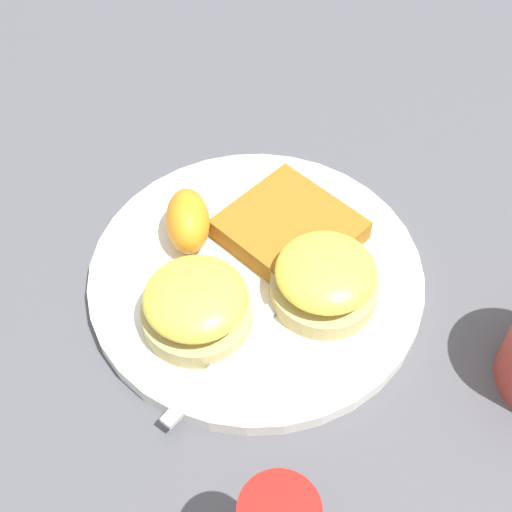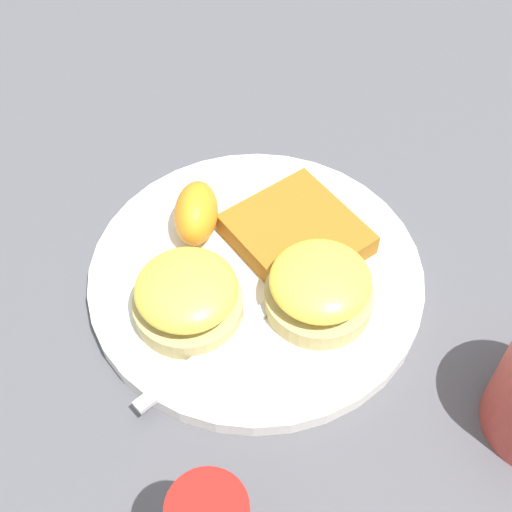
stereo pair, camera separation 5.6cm
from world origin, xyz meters
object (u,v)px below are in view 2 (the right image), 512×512
object	(u,v)px
hashbrown_patty	(297,234)
fork	(276,301)
orange_wedge	(196,213)
sandwich_benedict_left	(187,296)
sandwich_benedict_right	(320,288)

from	to	relation	value
hashbrown_patty	fork	size ratio (longest dim) A/B	0.43
fork	orange_wedge	bearing A→B (deg)	-160.33
sandwich_benedict_left	fork	xyz separation A→B (m)	(0.02, 0.07, -0.02)
hashbrown_patty	sandwich_benedict_left	bearing A→B (deg)	-71.95
sandwich_benedict_left	orange_wedge	xyz separation A→B (m)	(-0.08, 0.03, 0.00)
hashbrown_patty	orange_wedge	size ratio (longest dim) A/B	1.64
sandwich_benedict_left	fork	bearing A→B (deg)	76.24
hashbrown_patty	orange_wedge	world-z (taller)	orange_wedge
sandwich_benedict_right	fork	size ratio (longest dim) A/B	0.37
orange_wedge	sandwich_benedict_right	bearing A→B (deg)	30.53
sandwich_benedict_left	sandwich_benedict_right	world-z (taller)	same
orange_wedge	fork	distance (m)	0.10
sandwich_benedict_right	hashbrown_patty	xyz separation A→B (m)	(-0.06, 0.01, -0.01)
hashbrown_patty	fork	xyz separation A→B (m)	(0.05, -0.04, -0.01)
sandwich_benedict_right	hashbrown_patty	distance (m)	0.07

